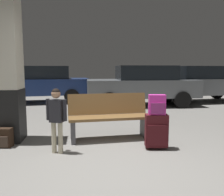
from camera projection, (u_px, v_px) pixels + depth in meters
ground_plane at (96, 117)px, 7.04m from camera, size 18.00×18.00×0.10m
structural_pillar at (4, 60)px, 4.39m from camera, size 0.57×0.57×3.12m
bench at (109, 117)px, 4.65m from camera, size 1.64×0.66×0.89m
suitcase at (156, 131)px, 4.04m from camera, size 0.40×0.27×0.60m
backpack_bright at (157, 105)px, 3.98m from camera, size 0.30×0.23×0.34m
child at (56, 114)px, 3.80m from camera, size 0.34×0.26×1.07m
backpack_dark_floor at (4, 138)px, 4.15m from camera, size 0.30×0.23×0.34m
parked_car_far at (40, 83)px, 9.76m from camera, size 4.27×2.15×1.51m
parked_car_side at (202, 83)px, 9.98m from camera, size 4.23×2.07×1.51m
parked_car_near at (142, 84)px, 8.93m from camera, size 4.11×1.82×1.51m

